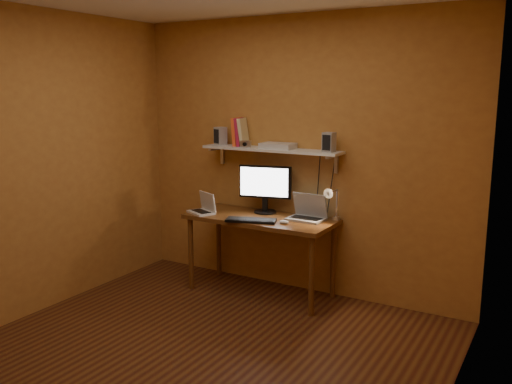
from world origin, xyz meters
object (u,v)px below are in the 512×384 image
Objects in this scene: desk at (261,226)px; shelf_camera at (245,144)px; router at (278,146)px; keyboard at (251,220)px; speaker_right at (329,142)px; laptop at (308,213)px; speaker_left at (220,136)px; netbook at (204,207)px; mouse at (284,222)px; wall_shelf at (271,150)px; monitor at (265,186)px; desk_lamp at (332,200)px.

shelf_camera is (-0.24, 0.13, 0.74)m from desk.
shelf_camera is 0.36× the size of router.
keyboard is 0.98m from speaker_right.
speaker_left reaches higher than laptop.
keyboard is at bearing 17.79° from netbook.
mouse is (-0.11, -0.25, -0.05)m from laptop.
desk is 15.63× the size of mouse.
mouse is at bearing -45.84° from wall_shelf.
netbook is 0.74m from speaker_left.
monitor is 1.49× the size of laptop.
laptop is 0.69m from router.
netbook is at bearing -159.41° from speaker_right.
monitor is 0.70m from speaker_left.
speaker_left is at bearing -176.12° from speaker_right.
wall_shelf is 0.77m from desk_lamp.
router is (-0.24, 0.33, 0.63)m from mouse.
router is (-0.59, 0.08, 0.44)m from desk_lamp.
router reaches higher than desk_lamp.
wall_shelf is 0.85m from netbook.
monitor is at bearing -163.40° from router.
speaker_right reaches higher than shelf_camera.
monitor is 2.86× the size of speaker_right.
desk is 4.18× the size of laptop.
wall_shelf is at bearing 15.36° from monitor.
desk_lamp reaches higher than netbook.
keyboard is 1.01m from speaker_left.
wall_shelf is 12.64× the size of shelf_camera.
shelf_camera is at bearing 108.80° from keyboard.
shelf_camera reaches higher than monitor.
desk is 12.64× the size of shelf_camera.
netbook is 1.35m from speaker_right.
shelf_camera is (-0.55, 0.26, 0.64)m from mouse.
speaker_right is (0.17, 0.05, 0.65)m from laptop.
monitor reaches higher than laptop.
speaker_right is (0.59, -0.01, 0.10)m from wall_shelf.
mouse is 0.81× the size of shelf_camera.
wall_shelf is 0.72m from keyboard.
keyboard is (0.02, -0.21, 0.10)m from desk.
netbook is 0.73m from shelf_camera.
router reaches higher than wall_shelf.
desk is 2.81× the size of monitor.
wall_shelf reaches higher than mouse.
netbook is at bearing -167.64° from desk_lamp.
monitor is at bearing 55.99° from netbook.
router reaches higher than monitor.
wall_shelf is 0.69m from laptop.
desk is at bearing -158.04° from speaker_right.
netbook is 1.77× the size of speaker_left.
speaker_left is at bearing 176.47° from desk_lamp.
laptop is at bearing 16.63° from desk.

